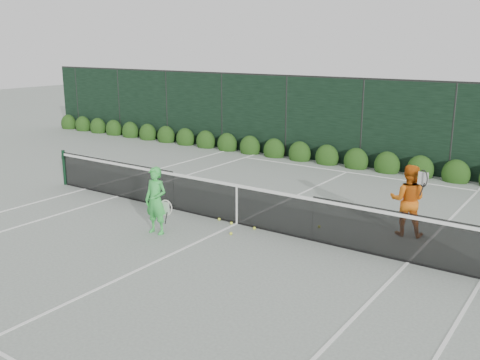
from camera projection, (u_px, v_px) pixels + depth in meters
The scene contains 8 objects.
ground at pixel (237, 224), 12.79m from camera, with size 80.00×80.00×0.00m, color gray.
tennis_net at pixel (236, 202), 12.67m from camera, with size 12.90×0.10×1.07m.
player_woman at pixel (156, 201), 11.98m from camera, with size 0.64×0.40×1.53m.
player_man at pixel (408, 200), 11.86m from camera, with size 0.93×0.79×1.62m.
court_lines at pixel (237, 223), 12.79m from camera, with size 11.03×23.83×0.01m.
windscreen_fence at pixel (156, 187), 10.25m from camera, with size 32.00×21.07×3.06m.
hedge_row at pixel (356, 161), 18.42m from camera, with size 31.66×0.65×0.94m.
tennis_balls at pixel (251, 226), 12.52m from camera, with size 2.31×1.62×0.07m.
Camera 1 is at (6.97, -9.92, 4.20)m, focal length 40.00 mm.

